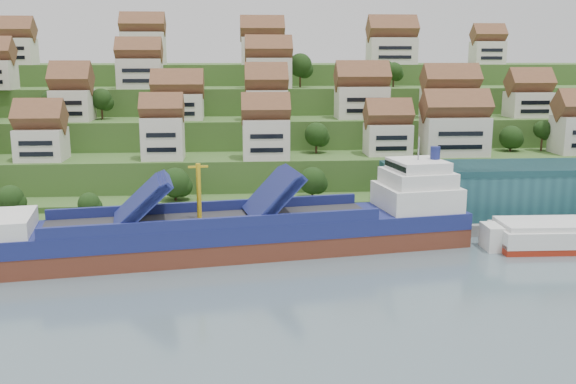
{
  "coord_description": "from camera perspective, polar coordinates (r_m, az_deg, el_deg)",
  "views": [
    {
      "loc": [
        -7.61,
        -104.73,
        33.0
      ],
      "look_at": [
        2.02,
        14.0,
        8.0
      ],
      "focal_mm": 40.0,
      "sensor_mm": 36.0,
      "label": 1
    }
  ],
  "objects": [
    {
      "name": "hillside_village",
      "position": [
        163.88,
        -3.25,
        8.55
      ],
      "size": [
        157.25,
        62.39,
        29.22
      ],
      "color": "silver",
      "rests_on": "ground"
    },
    {
      "name": "cargo_ship",
      "position": [
        110.48,
        -4.32,
        -3.64
      ],
      "size": [
        86.45,
        26.59,
        19.04
      ],
      "rotation": [
        0.0,
        0.0,
        0.16
      ],
      "color": "brown",
      "rests_on": "ground"
    },
    {
      "name": "warehouse",
      "position": [
        137.98,
        21.05,
        0.27
      ],
      "size": [
        60.0,
        15.0,
        10.0
      ],
      "primitive_type": "cube",
      "color": "#215259",
      "rests_on": "quay"
    },
    {
      "name": "hillside",
      "position": [
        209.62,
        -2.54,
        5.72
      ],
      "size": [
        260.0,
        128.0,
        31.0
      ],
      "color": "#2D4C1E",
      "rests_on": "ground"
    },
    {
      "name": "ground",
      "position": [
        110.07,
        -0.46,
        -5.59
      ],
      "size": [
        300.0,
        300.0,
        0.0
      ],
      "primitive_type": "plane",
      "color": "slate",
      "rests_on": "ground"
    },
    {
      "name": "second_ship",
      "position": [
        124.3,
        24.17,
        -3.48
      ],
      "size": [
        27.37,
        10.77,
        7.86
      ],
      "rotation": [
        0.0,
        0.0,
        -0.03
      ],
      "color": "maroon",
      "rests_on": "ground"
    },
    {
      "name": "flagpole",
      "position": [
        120.45,
        7.81,
        -0.78
      ],
      "size": [
        1.28,
        0.16,
        8.0
      ],
      "color": "gray",
      "rests_on": "quay"
    },
    {
      "name": "hillside_trees",
      "position": [
        149.43,
        -5.87,
        5.35
      ],
      "size": [
        144.33,
        62.11,
        31.08
      ],
      "color": "#1C3913",
      "rests_on": "ground"
    },
    {
      "name": "quay",
      "position": [
        126.95,
        8.09,
        -2.82
      ],
      "size": [
        180.0,
        14.0,
        2.2
      ],
      "primitive_type": "cube",
      "color": "gray",
      "rests_on": "ground"
    }
  ]
}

